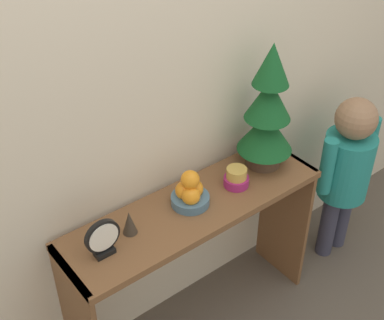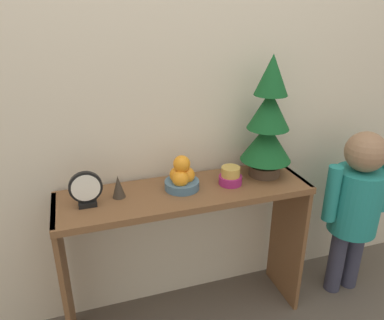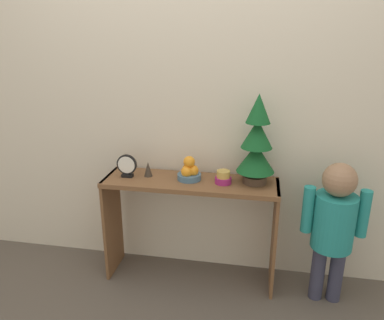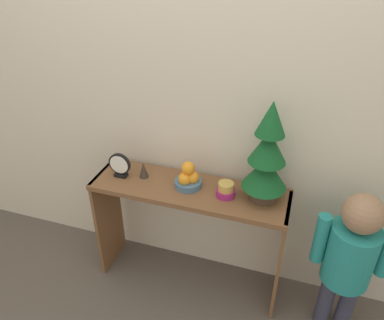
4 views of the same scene
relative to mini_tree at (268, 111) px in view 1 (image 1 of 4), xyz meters
name	(u,v)px [view 1 (image 1 of 4)]	position (x,y,z in m)	size (l,w,h in m)	color
back_wall	(160,65)	(-0.41, 0.17, 0.26)	(7.00, 0.05, 2.50)	beige
console_table	(195,236)	(-0.41, -0.04, -0.43)	(1.13, 0.33, 0.72)	brown
mini_tree	(268,111)	(0.00, 0.00, 0.00)	(0.24, 0.24, 0.56)	#4C3828
fruit_bowl	(190,193)	(-0.42, -0.02, -0.21)	(0.15, 0.15, 0.16)	#476B84
singing_bowl	(236,178)	(-0.19, -0.04, -0.23)	(0.11, 0.11, 0.08)	#9E2366
desk_clock	(103,239)	(-0.82, -0.05, -0.19)	(0.13, 0.04, 0.15)	black
figurine	(129,222)	(-0.69, -0.01, -0.22)	(0.06, 0.06, 0.10)	#382D23
child_figure	(347,165)	(0.48, -0.11, -0.43)	(0.38, 0.25, 0.92)	#38384C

